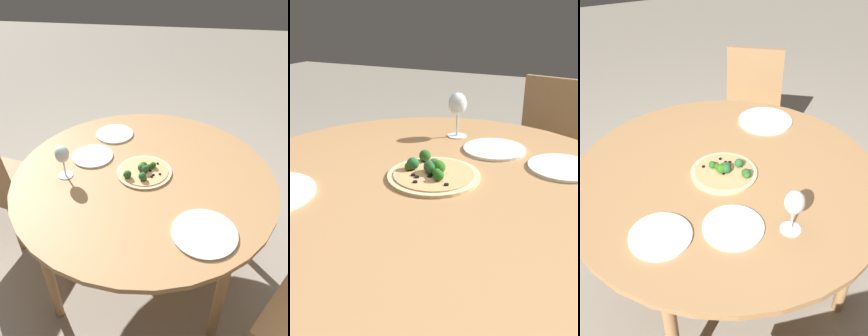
{
  "view_description": "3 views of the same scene",
  "coord_description": "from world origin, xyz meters",
  "views": [
    {
      "loc": [
        0.18,
        -1.32,
        1.75
      ],
      "look_at": [
        -0.0,
        0.01,
        0.74
      ],
      "focal_mm": 35.0,
      "sensor_mm": 36.0,
      "label": 1
    },
    {
      "loc": [
        0.95,
        0.45,
        1.19
      ],
      "look_at": [
        -0.0,
        0.01,
        0.74
      ],
      "focal_mm": 40.0,
      "sensor_mm": 36.0,
      "label": 2
    },
    {
      "loc": [
        -1.14,
        0.55,
        1.7
      ],
      "look_at": [
        -0.0,
        0.01,
        0.74
      ],
      "focal_mm": 40.0,
      "sensor_mm": 36.0,
      "label": 3
    }
  ],
  "objects": [
    {
      "name": "dining_table",
      "position": [
        0.0,
        0.0,
        0.65
      ],
      "size": [
        1.34,
        1.34,
        0.71
      ],
      "color": "#A87A4C",
      "rests_on": "ground_plane"
    },
    {
      "name": "chair",
      "position": [
        -1.02,
        0.21,
        0.46
      ],
      "size": [
        0.47,
        0.47,
        0.85
      ],
      "rotation": [
        0.0,
        0.0,
        1.37
      ],
      "color": "#997047",
      "rests_on": "ground_plane"
    },
    {
      "name": "pizza",
      "position": [
        -0.01,
        0.01,
        0.72
      ],
      "size": [
        0.29,
        0.29,
        0.06
      ],
      "color": "#DBBC89",
      "rests_on": "dining_table"
    },
    {
      "name": "wine_glass",
      "position": [
        -0.4,
        -0.06,
        0.83
      ],
      "size": [
        0.08,
        0.08,
        0.18
      ],
      "color": "silver",
      "rests_on": "dining_table"
    },
    {
      "name": "plate_far",
      "position": [
        -0.3,
        0.12,
        0.71
      ],
      "size": [
        0.23,
        0.23,
        0.01
      ],
      "color": "silver",
      "rests_on": "dining_table"
    },
    {
      "name": "plate_side",
      "position": [
        -0.23,
        0.37,
        0.71
      ],
      "size": [
        0.23,
        0.23,
        0.01
      ],
      "color": "silver",
      "rests_on": "dining_table"
    }
  ]
}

